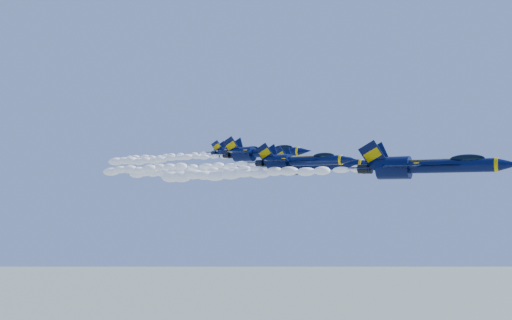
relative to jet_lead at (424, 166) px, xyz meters
The scene contains 10 objects.
jet_lead is the anchor object (origin of this frame).
smoke_trail_jet_lead 24.97m from the jet_lead, behind, with size 34.09×1.92×1.72m, color white.
jet_second 18.78m from the jet_lead, behind, with size 15.53×12.74×5.77m.
smoke_trail_jet_second 42.28m from the jet_lead, behind, with size 34.09×1.61×1.45m, color white.
jet_third 23.72m from the jet_lead, 148.37° to the left, with size 18.41×15.10×6.84m.
smoke_trail_jet_third 46.77m from the jet_lead, 164.60° to the left, with size 34.09×1.90×1.71m, color white.
jet_fourth 44.07m from the jet_lead, 147.80° to the left, with size 19.62×16.10×7.29m.
smoke_trail_jet_fourth 66.87m from the jet_lead, 159.52° to the left, with size 34.09×2.03×1.83m, color white.
jet_fifth 58.76m from the jet_lead, 146.52° to the left, with size 15.31×12.56×5.69m.
smoke_trail_jet_fifth 79.40m from the jet_lead, 155.98° to the left, with size 34.09×1.58×1.43m, color white.
Camera 1 is at (36.34, -71.84, 148.84)m, focal length 35.00 mm.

